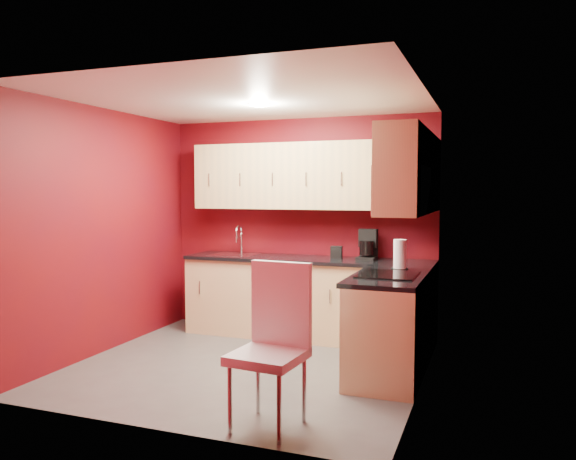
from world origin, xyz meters
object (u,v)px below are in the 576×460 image
Objects in this scene: microwave at (402,191)px; coffee_maker at (367,245)px; napkin_holder at (336,252)px; dining_chair at (268,347)px; paper_towel at (400,254)px; sink at (235,252)px.

microwave reaches higher than coffee_maker.
napkin_holder is 0.12× the size of dining_chair.
microwave is at bearing 69.18° from dining_chair.
microwave is 1.32m from coffee_maker.
dining_chair is (-0.62, -1.81, -0.48)m from paper_towel.
paper_towel is at bearing 76.66° from dining_chair.
dining_chair is (1.40, -2.40, -0.37)m from sink.
sink is 1.22m from napkin_holder.
napkin_holder is (1.22, 0.06, 0.03)m from sink.
microwave is 1.54m from napkin_holder.
sink reaches higher than paper_towel.
sink is at bearing -177.72° from coffee_maker.
sink is at bearing 163.71° from paper_towel.
sink reaches higher than coffee_maker.
sink is 2.11m from paper_towel.
dining_chair is at bearing -85.74° from napkin_holder.
coffee_maker is 0.36m from napkin_holder.
paper_towel is (0.80, -0.65, 0.08)m from napkin_holder.
microwave is 0.66× the size of dining_chair.
paper_towel reaches higher than dining_chair.
sink reaches higher than dining_chair.
napkin_holder is (-0.34, 0.01, -0.10)m from coffee_maker.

